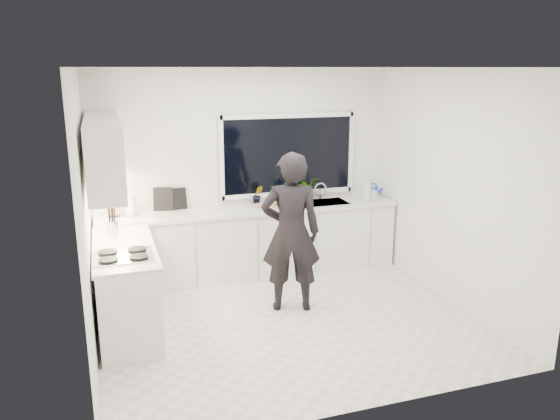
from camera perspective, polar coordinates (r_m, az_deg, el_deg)
name	(u,v)px	position (r m, az deg, el deg)	size (l,w,h in m)	color
floor	(287,320)	(6.16, 0.78, -11.45)	(4.00, 3.50, 0.02)	beige
wall_back	(245,172)	(7.34, -3.67, 4.03)	(4.00, 0.02, 2.70)	white
wall_left	(84,217)	(5.40, -19.77, -0.69)	(0.02, 3.50, 2.70)	white
wall_right	(452,188)	(6.61, 17.54, 2.19)	(0.02, 3.50, 2.70)	white
ceiling	(288,66)	(5.53, 0.88, 14.77)	(4.00, 3.50, 0.02)	white
window	(288,155)	(7.45, 0.87, 5.77)	(1.80, 0.02, 1.00)	black
base_cabinets_back	(252,243)	(7.28, -2.93, -3.46)	(3.92, 0.58, 0.88)	white
base_cabinets_left	(127,289)	(6.02, -15.71, -7.97)	(0.58, 1.60, 0.88)	white
countertop_back	(252,210)	(7.14, -2.96, 0.03)	(3.94, 0.62, 0.04)	silver
countertop_left	(124,248)	(5.86, -16.01, -3.81)	(0.62, 1.60, 0.04)	silver
upper_cabinets	(103,152)	(5.99, -17.96, 5.79)	(0.34, 2.10, 0.70)	white
sink	(326,206)	(7.49, 4.79, 0.46)	(0.58, 0.42, 0.14)	silver
faucet	(320,191)	(7.63, 4.23, 1.97)	(0.03, 0.03, 0.22)	silver
stovetop	(123,255)	(5.52, -16.07, -4.59)	(0.56, 0.48, 0.03)	black
person	(291,232)	(6.11, 1.14, -2.36)	(0.67, 0.44, 1.82)	black
pizza_tray	(271,206)	(7.18, -0.89, 0.43)	(0.46, 0.34, 0.03)	#B9B9BE
pizza	(271,205)	(7.18, -0.90, 0.56)	(0.42, 0.30, 0.01)	red
watering_can	(373,191)	(7.94, 9.68, 1.97)	(0.14, 0.14, 0.13)	blue
paper_towel_roll	(131,206)	(6.98, -15.35, 0.45)	(0.11, 0.11, 0.26)	white
knife_block	(114,208)	(7.02, -16.91, 0.25)	(0.13, 0.10, 0.22)	brown
utensil_crock	(113,227)	(6.26, -17.10, -1.76)	(0.13, 0.13, 0.16)	silver
picture_frame_large	(178,199)	(7.16, -10.59, 1.17)	(0.22, 0.02, 0.28)	black
picture_frame_small	(163,199)	(7.14, -12.10, 1.13)	(0.25, 0.02, 0.30)	black
herb_plants	(298,190)	(7.46, 1.91, 2.10)	(0.95, 0.30, 0.33)	#26662D
soap_bottles	(369,191)	(7.55, 9.26, 1.98)	(0.23, 0.14, 0.33)	#D8BF66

